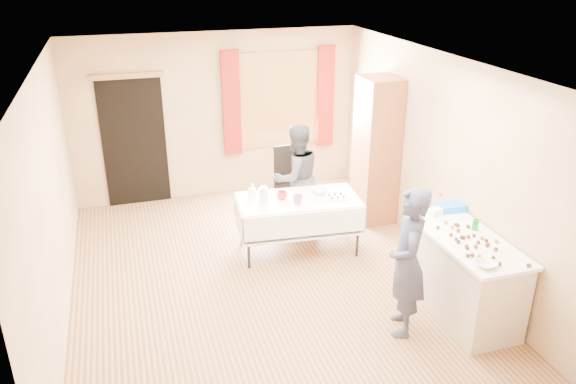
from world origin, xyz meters
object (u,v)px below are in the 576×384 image
object	(u,v)px
counter	(464,276)
chair	(294,199)
girl	(407,263)
cabinet	(376,151)
party_table	(298,220)
woman	(296,177)

from	to	relation	value
counter	chair	size ratio (longest dim) A/B	1.29
counter	chair	distance (m)	2.95
chair	girl	distance (m)	2.90
cabinet	party_table	world-z (taller)	cabinet
chair	girl	xyz separation A→B (m)	(0.30, -2.84, 0.47)
party_table	woman	distance (m)	0.76
party_table	chair	bearing A→B (deg)	81.14
party_table	girl	bearing A→B (deg)	-70.33
cabinet	chair	size ratio (longest dim) A/B	1.89
counter	cabinet	bearing A→B (deg)	87.69
woman	chair	bearing A→B (deg)	-112.75
chair	woman	size ratio (longest dim) A/B	0.73
counter	woman	size ratio (longest dim) A/B	0.94
girl	woman	bearing A→B (deg)	-150.57
counter	chair	bearing A→B (deg)	110.95
counter	girl	size ratio (longest dim) A/B	0.90
cabinet	woman	size ratio (longest dim) A/B	1.37
party_table	woman	world-z (taller)	woman
party_table	cabinet	bearing A→B (deg)	29.21
party_table	girl	world-z (taller)	girl
girl	woman	world-z (taller)	girl
woman	cabinet	bearing A→B (deg)	164.67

